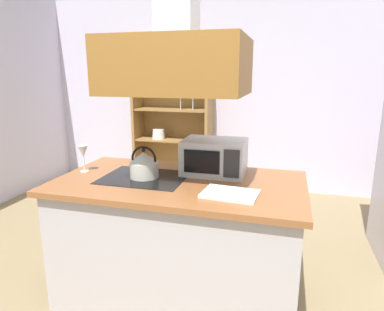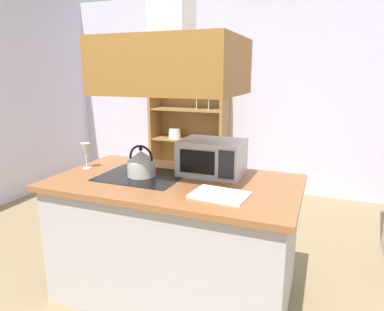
% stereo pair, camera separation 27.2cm
% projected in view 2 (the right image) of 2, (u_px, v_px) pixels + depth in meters
% --- Properties ---
extents(wall_back, '(6.00, 0.12, 2.70)m').
position_uv_depth(wall_back, '(265.00, 94.00, 4.68)').
color(wall_back, silver).
rests_on(wall_back, ground).
extents(kitchen_island, '(1.75, 0.97, 0.90)m').
position_uv_depth(kitchen_island, '(175.00, 238.00, 2.53)').
color(kitchen_island, '#B1A9AD').
rests_on(kitchen_island, ground).
extents(range_hood, '(0.90, 0.70, 1.20)m').
position_uv_depth(range_hood, '(172.00, 50.00, 2.22)').
color(range_hood, brown).
extents(dish_cabinet, '(1.11, 0.40, 1.74)m').
position_uv_depth(dish_cabinet, '(190.00, 134.00, 4.99)').
color(dish_cabinet, olive).
rests_on(dish_cabinet, ground).
extents(kettle, '(0.21, 0.21, 0.23)m').
position_uv_depth(kettle, '(141.00, 163.00, 2.50)').
color(kettle, beige).
rests_on(kettle, kitchen_island).
extents(cutting_board, '(0.36, 0.27, 0.02)m').
position_uv_depth(cutting_board, '(220.00, 195.00, 2.11)').
color(cutting_board, white).
rests_on(cutting_board, kitchen_island).
extents(microwave, '(0.46, 0.35, 0.26)m').
position_uv_depth(microwave, '(212.00, 157.00, 2.54)').
color(microwave, '#B7BABF').
rests_on(microwave, kitchen_island).
extents(wine_glass_on_counter, '(0.08, 0.08, 0.21)m').
position_uv_depth(wine_glass_on_counter, '(86.00, 150.00, 2.68)').
color(wine_glass_on_counter, silver).
rests_on(wine_glass_on_counter, kitchen_island).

